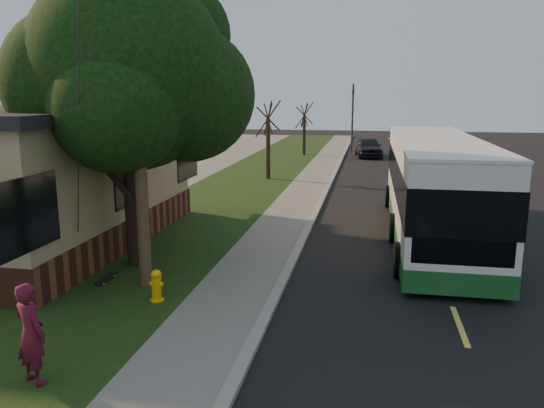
{
  "coord_description": "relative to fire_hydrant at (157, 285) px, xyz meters",
  "views": [
    {
      "loc": [
        2.05,
        -10.7,
        4.68
      ],
      "look_at": [
        -0.74,
        4.35,
        1.5
      ],
      "focal_mm": 35.0,
      "sensor_mm": 36.0,
      "label": 1
    }
  ],
  "objects": [
    {
      "name": "utility_pole",
      "position": [
        -0.71,
        0.99,
        4.2
      ],
      "size": [
        2.86,
        3.21,
        9.07
      ],
      "color": "#473321",
      "rests_on": "ground"
    },
    {
      "name": "ground",
      "position": [
        2.6,
        0.0,
        -0.43
      ],
      "size": [
        120.0,
        120.0,
        0.0
      ],
      "primitive_type": "plane",
      "color": "black",
      "rests_on": "ground"
    },
    {
      "name": "grass_verge",
      "position": [
        -1.9,
        10.0,
        -0.4
      ],
      "size": [
        5.0,
        80.0,
        0.07
      ],
      "primitive_type": "cube",
      "color": "black",
      "rests_on": "ground"
    },
    {
      "name": "curb",
      "position": [
        2.6,
        10.0,
        -0.37
      ],
      "size": [
        0.25,
        80.0,
        0.12
      ],
      "primitive_type": "cube",
      "color": "gray",
      "rests_on": "ground"
    },
    {
      "name": "transit_bus",
      "position": [
        6.77,
        7.28,
        1.32
      ],
      "size": [
        2.81,
        12.18,
        3.29
      ],
      "color": "silver",
      "rests_on": "ground"
    },
    {
      "name": "bare_tree_near",
      "position": [
        -0.9,
        18.0,
        1.72
      ],
      "size": [
        1.38,
        1.21,
        4.31
      ],
      "color": "black",
      "rests_on": "grass_verge"
    },
    {
      "name": "sidewalk",
      "position": [
        1.6,
        10.0,
        -0.39
      ],
      "size": [
        2.0,
        80.0,
        0.08
      ],
      "primitive_type": "cube",
      "color": "slate",
      "rests_on": "ground"
    },
    {
      "name": "bare_tree_far",
      "position": [
        -0.4,
        30.0,
        1.57
      ],
      "size": [
        1.38,
        1.21,
        4.03
      ],
      "color": "black",
      "rests_on": "grass_verge"
    },
    {
      "name": "distant_car",
      "position": [
        4.5,
        30.15,
        0.32
      ],
      "size": [
        2.33,
        4.63,
        1.51
      ],
      "primitive_type": "imported",
      "rotation": [
        0.0,
        0.0,
        0.13
      ],
      "color": "black",
      "rests_on": "ground"
    },
    {
      "name": "road",
      "position": [
        6.6,
        10.0,
        -0.43
      ],
      "size": [
        8.0,
        80.0,
        0.01
      ],
      "primitive_type": "cube",
      "color": "black",
      "rests_on": "ground"
    },
    {
      "name": "traffic_signal",
      "position": [
        3.1,
        34.0,
        2.73
      ],
      "size": [
        0.18,
        0.22,
        5.5
      ],
      "color": "#2D2D30",
      "rests_on": "ground"
    },
    {
      "name": "skateboard_main",
      "position": [
        -1.78,
        1.01,
        -0.3
      ],
      "size": [
        0.22,
        0.86,
        0.08
      ],
      "color": "black",
      "rests_on": "grass_verge"
    },
    {
      "name": "fire_hydrant",
      "position": [
        0.0,
        0.0,
        0.0
      ],
      "size": [
        0.32,
        0.32,
        0.74
      ],
      "color": "yellow",
      "rests_on": "grass_verge"
    },
    {
      "name": "dumpster",
      "position": [
        -4.52,
        4.72,
        0.17
      ],
      "size": [
        1.58,
        1.44,
        1.13
      ],
      "color": "black",
      "rests_on": "building_lot"
    },
    {
      "name": "skateboarder",
      "position": [
        -0.6,
        -3.65,
        0.49
      ],
      "size": [
        0.74,
        0.63,
        1.71
      ],
      "primitive_type": "imported",
      "rotation": [
        0.0,
        0.0,
        2.73
      ],
      "color": "#511024",
      "rests_on": "grass_verge"
    },
    {
      "name": "leafy_tree",
      "position": [
        -1.57,
        2.65,
        4.73
      ],
      "size": [
        6.3,
        6.0,
        7.8
      ],
      "color": "black",
      "rests_on": "grass_verge"
    }
  ]
}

